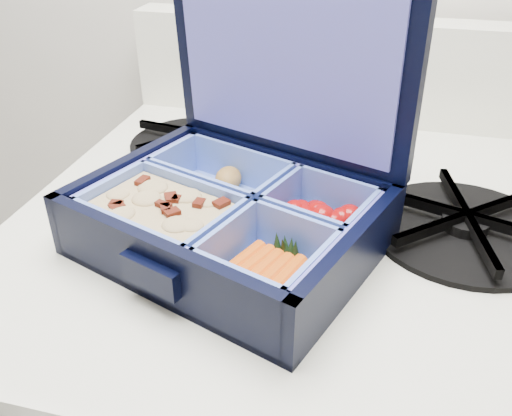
% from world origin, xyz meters
% --- Properties ---
extents(bento_box, '(0.30, 0.27, 0.06)m').
position_xyz_m(bento_box, '(-0.26, 1.61, 0.90)').
color(bento_box, black).
rests_on(bento_box, stove).
extents(burner_grate, '(0.23, 0.23, 0.03)m').
position_xyz_m(burner_grate, '(-0.05, 1.68, 0.88)').
color(burner_grate, black).
rests_on(burner_grate, stove).
extents(burner_grate_rear, '(0.19, 0.19, 0.02)m').
position_xyz_m(burner_grate_rear, '(-0.36, 1.80, 0.88)').
color(burner_grate_rear, black).
rests_on(burner_grate_rear, stove).
extents(fork, '(0.11, 0.18, 0.01)m').
position_xyz_m(fork, '(-0.15, 1.74, 0.87)').
color(fork, '#AAAAAA').
rests_on(fork, stove).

